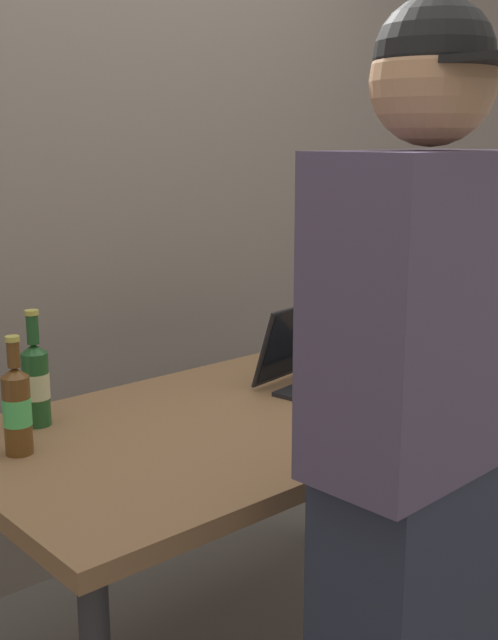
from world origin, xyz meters
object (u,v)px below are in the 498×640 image
(laptop, at_px, (322,366))
(person_figure, at_px, (414,472))
(beer_bottle_green, at_px, (17,408))
(beer_bottle_brown, at_px, (36,381))

(laptop, bearing_deg, person_figure, -125.69)
(beer_bottle_green, bearing_deg, person_figure, -64.59)
(beer_bottle_green, height_order, person_figure, person_figure)
(beer_bottle_green, distance_m, person_figure, 0.91)
(beer_bottle_brown, relative_size, person_figure, 0.18)
(beer_bottle_brown, bearing_deg, person_figure, -74.42)
(laptop, xyz_separation_m, beer_bottle_green, (-0.91, 0.10, 0.05))
(laptop, relative_size, beer_bottle_brown, 1.34)
(beer_bottle_green, height_order, beer_bottle_brown, beer_bottle_brown)
(beer_bottle_brown, bearing_deg, beer_bottle_green, -129.79)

